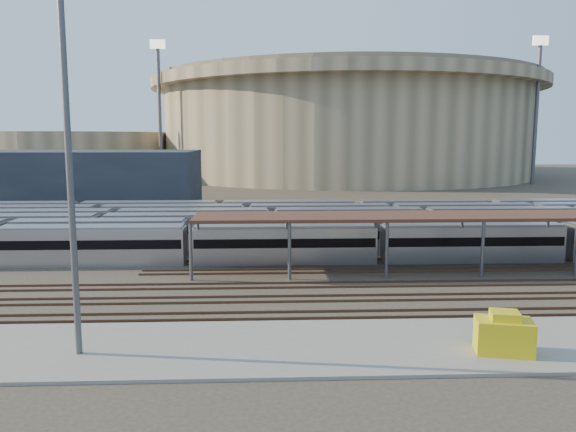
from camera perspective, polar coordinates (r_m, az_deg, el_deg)
The scene contains 13 objects.
ground at distance 48.32m, azimuth -0.46°, elevation -6.83°, with size 420.00×420.00×0.00m, color #383026.
apron at distance 34.15m, azimuth -8.20°, elevation -13.13°, with size 50.00×9.00×0.20m, color gray.
subway_trains at distance 66.15m, azimuth -5.65°, elevation -1.24°, with size 120.82×23.90×3.60m.
inspection_shed at distance 56.40m, azimuth 22.32°, elevation -0.13°, with size 60.30×6.00×5.30m.
empty_tracks at distance 43.49m, azimuth -0.23°, elevation -8.40°, with size 170.00×9.62×0.18m.
stadium at distance 188.63m, azimuth 5.74°, elevation 9.18°, with size 124.00×124.00×32.50m.
secondary_arena at distance 186.17m, azimuth -20.83°, elevation 5.81°, with size 56.00×56.00×14.00m, color tan.
service_building at distance 107.29m, azimuth -20.61°, elevation 3.54°, with size 42.00×20.00×10.00m, color #1E232D.
floodlight_0 at distance 159.46m, azimuth -12.92°, elevation 10.76°, with size 4.00×1.00×38.40m.
floodlight_2 at distance 163.45m, azimuth 23.95°, elevation 10.21°, with size 4.00×1.00×38.40m.
floodlight_3 at distance 207.03m, azimuth -4.84°, elevation 10.24°, with size 4.00×1.00×38.40m.
yard_light_pole at distance 32.69m, azimuth -21.38°, elevation 5.54°, with size 0.81×0.36×21.97m.
yellow_equipment at distance 34.79m, azimuth 21.07°, elevation -11.32°, with size 3.09×1.93×1.93m, color gold.
Camera 1 is at (-1.60, -46.69, 12.34)m, focal length 35.00 mm.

